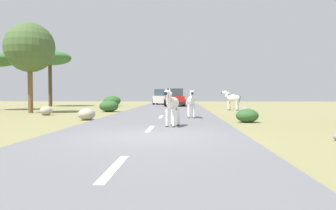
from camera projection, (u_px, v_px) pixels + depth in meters
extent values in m
plane|color=olive|center=(150.00, 138.00, 9.36)|extent=(90.00, 90.00, 0.00)
cube|color=slate|center=(143.00, 137.00, 9.36)|extent=(6.00, 64.00, 0.05)
cube|color=silver|center=(114.00, 168.00, 5.37)|extent=(0.16, 2.00, 0.01)
cube|color=silver|center=(150.00, 129.00, 11.36)|extent=(0.16, 2.00, 0.01)
cube|color=silver|center=(161.00, 117.00, 17.35)|extent=(0.16, 2.00, 0.01)
cube|color=silver|center=(166.00, 111.00, 23.34)|extent=(0.16, 2.00, 0.01)
cube|color=silver|center=(170.00, 107.00, 29.33)|extent=(0.16, 2.00, 0.01)
cube|color=silver|center=(172.00, 105.00, 35.32)|extent=(0.16, 2.00, 0.01)
ellipsoid|color=silver|center=(173.00, 103.00, 12.25)|extent=(0.64, 1.05, 0.46)
cylinder|color=silver|center=(167.00, 118.00, 12.00)|extent=(0.12, 0.12, 0.67)
cylinder|color=#28231E|center=(167.00, 126.00, 12.01)|extent=(0.14, 0.14, 0.04)
cylinder|color=silver|center=(173.00, 118.00, 11.92)|extent=(0.12, 0.12, 0.67)
cylinder|color=#28231E|center=(173.00, 127.00, 11.93)|extent=(0.14, 0.14, 0.04)
cylinder|color=silver|center=(172.00, 117.00, 12.61)|extent=(0.12, 0.12, 0.67)
cylinder|color=#28231E|center=(172.00, 125.00, 12.62)|extent=(0.14, 0.14, 0.04)
cylinder|color=silver|center=(178.00, 117.00, 12.53)|extent=(0.12, 0.12, 0.67)
cylinder|color=#28231E|center=(178.00, 125.00, 12.54)|extent=(0.14, 0.14, 0.04)
cylinder|color=silver|center=(169.00, 97.00, 11.79)|extent=(0.27, 0.39, 0.39)
cube|color=black|center=(169.00, 95.00, 11.79)|extent=(0.12, 0.32, 0.27)
ellipsoid|color=silver|center=(167.00, 93.00, 11.57)|extent=(0.29, 0.46, 0.21)
ellipsoid|color=black|center=(165.00, 93.00, 11.41)|extent=(0.16, 0.18, 0.13)
cone|color=silver|center=(166.00, 90.00, 11.69)|extent=(0.10, 0.10, 0.12)
cone|color=silver|center=(170.00, 90.00, 11.65)|extent=(0.10, 0.10, 0.12)
cylinder|color=black|center=(177.00, 105.00, 12.72)|extent=(0.07, 0.14, 0.40)
ellipsoid|color=silver|center=(191.00, 101.00, 16.66)|extent=(0.42, 1.00, 0.47)
cylinder|color=silver|center=(189.00, 111.00, 16.36)|extent=(0.10, 0.10, 0.67)
cylinder|color=#28231E|center=(189.00, 118.00, 16.37)|extent=(0.12, 0.12, 0.04)
cylinder|color=silver|center=(194.00, 111.00, 16.36)|extent=(0.10, 0.10, 0.67)
cylinder|color=#28231E|center=(194.00, 118.00, 16.37)|extent=(0.12, 0.12, 0.04)
cylinder|color=silver|center=(188.00, 111.00, 17.01)|extent=(0.10, 0.10, 0.67)
cylinder|color=#28231E|center=(188.00, 117.00, 17.02)|extent=(0.12, 0.12, 0.04)
cylinder|color=silver|center=(193.00, 111.00, 17.00)|extent=(0.10, 0.10, 0.67)
cylinder|color=#28231E|center=(193.00, 117.00, 17.01)|extent=(0.12, 0.12, 0.04)
cylinder|color=silver|center=(192.00, 96.00, 16.18)|extent=(0.19, 0.36, 0.40)
cube|color=black|center=(192.00, 94.00, 16.18)|extent=(0.04, 0.33, 0.27)
ellipsoid|color=silver|center=(192.00, 93.00, 15.94)|extent=(0.19, 0.44, 0.22)
ellipsoid|color=black|center=(192.00, 93.00, 15.77)|extent=(0.13, 0.15, 0.13)
cone|color=silver|center=(191.00, 91.00, 16.05)|extent=(0.08, 0.08, 0.13)
cone|color=silver|center=(193.00, 91.00, 16.05)|extent=(0.08, 0.08, 0.13)
cylinder|color=black|center=(191.00, 102.00, 17.16)|extent=(0.04, 0.14, 0.40)
ellipsoid|color=silver|center=(233.00, 98.00, 25.07)|extent=(1.13, 0.97, 0.51)
cylinder|color=silver|center=(230.00, 105.00, 25.41)|extent=(0.15, 0.15, 0.73)
cylinder|color=#28231E|center=(230.00, 110.00, 25.42)|extent=(0.17, 0.17, 0.05)
cylinder|color=silver|center=(228.00, 105.00, 25.19)|extent=(0.15, 0.15, 0.73)
cylinder|color=#28231E|center=(228.00, 110.00, 25.20)|extent=(0.17, 0.17, 0.05)
cylinder|color=silver|center=(238.00, 106.00, 24.98)|extent=(0.15, 0.15, 0.73)
cylinder|color=#28231E|center=(238.00, 110.00, 24.99)|extent=(0.17, 0.17, 0.05)
cylinder|color=silver|center=(237.00, 106.00, 24.77)|extent=(0.15, 0.15, 0.73)
cylinder|color=#28231E|center=(237.00, 110.00, 24.78)|extent=(0.17, 0.17, 0.05)
cylinder|color=silver|center=(227.00, 95.00, 25.37)|extent=(0.43, 0.38, 0.43)
cube|color=black|center=(227.00, 93.00, 25.37)|extent=(0.31, 0.24, 0.30)
ellipsoid|color=silver|center=(224.00, 92.00, 25.52)|extent=(0.50, 0.43, 0.23)
ellipsoid|color=black|center=(222.00, 93.00, 25.63)|extent=(0.21, 0.21, 0.14)
cone|color=silver|center=(226.00, 91.00, 25.50)|extent=(0.12, 0.12, 0.14)
cone|color=silver|center=(225.00, 91.00, 25.39)|extent=(0.12, 0.12, 0.14)
cylinder|color=black|center=(240.00, 99.00, 24.75)|extent=(0.15, 0.12, 0.43)
cube|color=white|center=(163.00, 99.00, 38.38)|extent=(2.03, 4.29, 0.80)
cube|color=#334751|center=(163.00, 93.00, 38.15)|extent=(1.76, 2.29, 0.76)
cube|color=black|center=(165.00, 101.00, 40.54)|extent=(1.72, 0.26, 0.24)
cylinder|color=black|center=(171.00, 101.00, 39.64)|extent=(0.26, 0.69, 0.68)
cylinder|color=black|center=(157.00, 101.00, 39.82)|extent=(0.26, 0.69, 0.68)
cylinder|color=black|center=(169.00, 102.00, 36.95)|extent=(0.26, 0.69, 0.68)
cylinder|color=black|center=(154.00, 102.00, 37.13)|extent=(0.26, 0.69, 0.68)
cube|color=red|center=(174.00, 100.00, 32.88)|extent=(2.09, 4.31, 0.80)
cube|color=#334751|center=(174.00, 92.00, 33.05)|extent=(1.79, 2.31, 0.76)
cube|color=black|center=(175.00, 103.00, 30.73)|extent=(1.72, 0.28, 0.24)
cylinder|color=black|center=(166.00, 103.00, 31.51)|extent=(0.27, 0.69, 0.68)
cylinder|color=black|center=(184.00, 103.00, 31.56)|extent=(0.27, 0.69, 0.68)
cylinder|color=black|center=(165.00, 102.00, 34.21)|extent=(0.27, 0.69, 0.68)
cylinder|color=black|center=(182.00, 102.00, 34.26)|extent=(0.27, 0.69, 0.68)
cylinder|color=#4C3823|center=(50.00, 86.00, 33.03)|extent=(0.35, 0.35, 4.15)
ellipsoid|color=#386633|center=(50.00, 58.00, 32.93)|extent=(4.18, 4.18, 1.46)
cylinder|color=brown|center=(30.00, 90.00, 21.63)|extent=(0.32, 0.32, 3.02)
sphere|color=#425B2D|center=(30.00, 47.00, 21.54)|extent=(3.25, 3.25, 3.25)
ellipsoid|color=#2D5628|center=(112.00, 101.00, 33.73)|extent=(1.77, 1.60, 1.06)
ellipsoid|color=#2D5628|center=(109.00, 106.00, 22.98)|extent=(1.33, 1.20, 0.80)
ellipsoid|color=#2D5628|center=(247.00, 116.00, 14.50)|extent=(1.00, 0.90, 0.60)
ellipsoid|color=gray|center=(245.00, 110.00, 20.32)|extent=(0.69, 0.54, 0.46)
ellipsoid|color=#A89E8C|center=(46.00, 111.00, 19.31)|extent=(0.71, 0.72, 0.53)
ellipsoid|color=#A89E8C|center=(87.00, 114.00, 15.80)|extent=(0.81, 0.87, 0.57)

